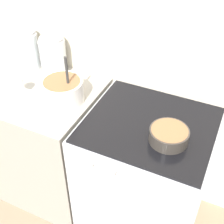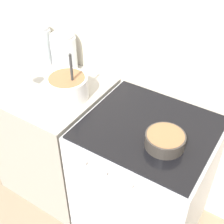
{
  "view_description": "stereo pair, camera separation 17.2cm",
  "coord_description": "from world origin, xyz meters",
  "px_view_note": "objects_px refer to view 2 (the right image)",
  "views": [
    {
      "loc": [
        0.74,
        -0.93,
        2.05
      ],
      "look_at": [
        0.17,
        0.27,
        0.96
      ],
      "focal_mm": 50.0,
      "sensor_mm": 36.0,
      "label": 1
    },
    {
      "loc": [
        0.89,
        -0.85,
        2.05
      ],
      "look_at": [
        0.17,
        0.27,
        0.96
      ],
      "focal_mm": 50.0,
      "sensor_mm": 36.0,
      "label": 2
    }
  ],
  "objects_px": {
    "stove": "(144,180)",
    "mixing_bowl": "(68,86)",
    "storage_jar_left": "(42,47)",
    "tin_can": "(26,81)",
    "storage_jar_middle": "(64,55)",
    "baking_pan": "(165,140)"
  },
  "relations": [
    {
      "from": "baking_pan",
      "to": "tin_can",
      "type": "xyz_separation_m",
      "value": [
        -0.95,
        -0.0,
        0.02
      ]
    },
    {
      "from": "mixing_bowl",
      "to": "storage_jar_middle",
      "type": "relative_size",
      "value": 1.18
    },
    {
      "from": "storage_jar_left",
      "to": "tin_can",
      "type": "relative_size",
      "value": 2.36
    },
    {
      "from": "storage_jar_middle",
      "to": "baking_pan",
      "type": "bearing_deg",
      "value": -19.08
    },
    {
      "from": "baking_pan",
      "to": "storage_jar_left",
      "type": "distance_m",
      "value": 1.14
    },
    {
      "from": "baking_pan",
      "to": "storage_jar_middle",
      "type": "height_order",
      "value": "storage_jar_middle"
    },
    {
      "from": "stove",
      "to": "mixing_bowl",
      "type": "distance_m",
      "value": 0.76
    },
    {
      "from": "mixing_bowl",
      "to": "storage_jar_middle",
      "type": "bearing_deg",
      "value": 132.12
    },
    {
      "from": "stove",
      "to": "mixing_bowl",
      "type": "height_order",
      "value": "mixing_bowl"
    },
    {
      "from": "stove",
      "to": "storage_jar_middle",
      "type": "distance_m",
      "value": 0.98
    },
    {
      "from": "stove",
      "to": "baking_pan",
      "type": "distance_m",
      "value": 0.52
    },
    {
      "from": "mixing_bowl",
      "to": "baking_pan",
      "type": "xyz_separation_m",
      "value": [
        0.68,
        -0.07,
        -0.04
      ]
    },
    {
      "from": "mixing_bowl",
      "to": "baking_pan",
      "type": "bearing_deg",
      "value": -5.58
    },
    {
      "from": "stove",
      "to": "storage_jar_middle",
      "type": "height_order",
      "value": "storage_jar_middle"
    },
    {
      "from": "baking_pan",
      "to": "storage_jar_left",
      "type": "height_order",
      "value": "storage_jar_left"
    },
    {
      "from": "stove",
      "to": "mixing_bowl",
      "type": "relative_size",
      "value": 2.95
    },
    {
      "from": "storage_jar_middle",
      "to": "tin_can",
      "type": "distance_m",
      "value": 0.32
    },
    {
      "from": "stove",
      "to": "storage_jar_left",
      "type": "bearing_deg",
      "value": 166.99
    },
    {
      "from": "mixing_bowl",
      "to": "storage_jar_left",
      "type": "bearing_deg",
      "value": 149.89
    },
    {
      "from": "mixing_bowl",
      "to": "tin_can",
      "type": "height_order",
      "value": "mixing_bowl"
    },
    {
      "from": "storage_jar_middle",
      "to": "mixing_bowl",
      "type": "bearing_deg",
      "value": -47.88
    },
    {
      "from": "stove",
      "to": "storage_jar_left",
      "type": "distance_m",
      "value": 1.14
    }
  ]
}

